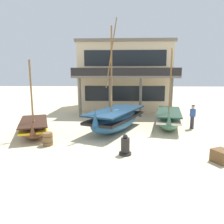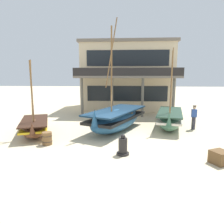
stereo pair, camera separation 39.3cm
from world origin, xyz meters
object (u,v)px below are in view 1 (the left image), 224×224
at_px(harbor_building_main, 124,76).
at_px(fishing_boat_centre_large, 116,119).
at_px(fisherman_by_hull, 192,117).
at_px(fishing_boat_far_right, 169,118).
at_px(cargo_crate, 221,156).
at_px(wooden_barrel, 48,139).
at_px(fishing_boat_near_left, 34,127).
at_px(capstan_winch, 125,146).

bearing_deg(harbor_building_main, fishing_boat_centre_large, -94.24).
distance_m(fisherman_by_hull, harbor_building_main, 11.06).
distance_m(fishing_boat_far_right, harbor_building_main, 10.23).
height_order(fishing_boat_centre_large, cargo_crate, fishing_boat_centre_large).
distance_m(fishing_boat_far_right, wooden_barrel, 8.52).
xyz_separation_m(fishing_boat_near_left, capstan_winch, (5.65, -3.03, -0.13)).
distance_m(fishing_boat_near_left, cargo_crate, 10.49).
xyz_separation_m(capstan_winch, wooden_barrel, (-4.13, 1.16, -0.05)).
xyz_separation_m(fishing_boat_centre_large, wooden_barrel, (-3.61, -3.30, -0.44)).
xyz_separation_m(fishing_boat_far_right, wooden_barrel, (-7.41, -4.19, -0.32)).
distance_m(fishing_boat_centre_large, fisherman_by_hull, 5.40).
xyz_separation_m(wooden_barrel, cargo_crate, (8.27, -1.90, -0.07)).
height_order(wooden_barrel, cargo_crate, wooden_barrel).
bearing_deg(capstan_winch, harbor_building_main, 89.07).
relative_size(fishing_boat_near_left, cargo_crate, 6.95).
distance_m(fishing_boat_near_left, wooden_barrel, 2.41).
xyz_separation_m(fishing_boat_centre_large, harbor_building_main, (0.76, 10.19, 2.87)).
bearing_deg(cargo_crate, wooden_barrel, 167.09).
bearing_deg(cargo_crate, fisherman_by_hull, 82.93).
bearing_deg(fishing_boat_centre_large, fishing_boat_near_left, -164.43).
bearing_deg(fisherman_by_hull, harbor_building_main, 115.56).
xyz_separation_m(fishing_boat_centre_large, capstan_winch, (0.52, -4.46, -0.39)).
bearing_deg(fishing_boat_centre_large, fishing_boat_far_right, 13.25).
height_order(fishing_boat_far_right, fisherman_by_hull, fishing_boat_far_right).
bearing_deg(wooden_barrel, cargo_crate, -12.91).
relative_size(capstan_winch, harbor_building_main, 0.10).
distance_m(capstan_winch, cargo_crate, 4.21).
bearing_deg(fishing_boat_far_right, cargo_crate, -81.97).
height_order(fishing_boat_far_right, wooden_barrel, fishing_boat_far_right).
height_order(fisherman_by_hull, wooden_barrel, fisherman_by_hull).
xyz_separation_m(fisherman_by_hull, wooden_barrel, (-8.98, -3.84, -0.48)).
bearing_deg(harbor_building_main, fishing_boat_near_left, -116.87).
distance_m(fisherman_by_hull, cargo_crate, 5.81).
xyz_separation_m(fishing_boat_centre_large, cargo_crate, (4.66, -5.19, -0.51)).
xyz_separation_m(fishing_boat_near_left, fishing_boat_far_right, (8.93, 2.32, 0.14)).
bearing_deg(fishing_boat_near_left, fisherman_by_hull, 10.66).
bearing_deg(harbor_building_main, cargo_crate, -75.76).
bearing_deg(capstan_winch, cargo_crate, -10.08).
height_order(fisherman_by_hull, harbor_building_main, harbor_building_main).
xyz_separation_m(fisherman_by_hull, cargo_crate, (-0.71, -5.74, -0.55)).
relative_size(fishing_boat_centre_large, wooden_barrel, 10.49).
relative_size(fishing_boat_near_left, fisherman_by_hull, 2.77).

